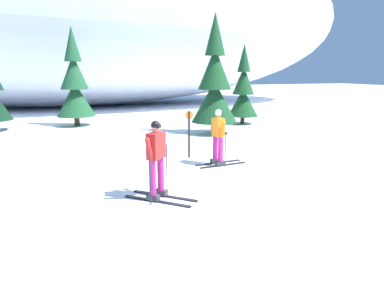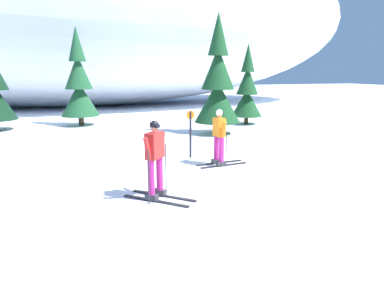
# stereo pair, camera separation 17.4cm
# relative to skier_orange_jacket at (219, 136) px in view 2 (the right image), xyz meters

# --- Properties ---
(ground_plane) EXTENTS (120.00, 120.00, 0.00)m
(ground_plane) POSITION_rel_skier_orange_jacket_xyz_m (-1.13, -1.34, -0.89)
(ground_plane) COLOR white
(skier_orange_jacket) EXTENTS (1.59, 0.78, 1.70)m
(skier_orange_jacket) POSITION_rel_skier_orange_jacket_xyz_m (0.00, 0.00, 0.00)
(skier_orange_jacket) COLOR black
(skier_orange_jacket) RESTS_ON ground
(skier_red_jacket) EXTENTS (1.49, 1.46, 1.76)m
(skier_red_jacket) POSITION_rel_skier_orange_jacket_xyz_m (-2.45, -2.19, 0.05)
(skier_red_jacket) COLOR black
(skier_red_jacket) RESTS_ON ground
(pine_tree_center_left) EXTENTS (1.95, 1.95, 5.06)m
(pine_tree_center_left) POSITION_rel_skier_orange_jacket_xyz_m (-3.79, 9.73, 1.23)
(pine_tree_center_left) COLOR #47301E
(pine_tree_center_left) RESTS_ON ground
(pine_tree_center_right) EXTENTS (2.06, 2.06, 5.34)m
(pine_tree_center_right) POSITION_rel_skier_orange_jacket_xyz_m (2.07, 5.12, 1.35)
(pine_tree_center_right) COLOR #47301E
(pine_tree_center_right) RESTS_ON ground
(pine_tree_far_right) EXTENTS (1.64, 1.64, 4.24)m
(pine_tree_far_right) POSITION_rel_skier_orange_jacket_xyz_m (4.74, 7.40, 0.89)
(pine_tree_far_right) COLOR #47301E
(pine_tree_far_right) RESTS_ON ground
(snow_ridge_background) EXTENTS (49.21, 19.79, 15.37)m
(snow_ridge_background) POSITION_rel_skier_orange_jacket_xyz_m (-3.71, 21.19, 6.80)
(snow_ridge_background) COLOR white
(snow_ridge_background) RESTS_ON ground
(trail_marker_post) EXTENTS (0.28, 0.07, 1.55)m
(trail_marker_post) POSITION_rel_skier_orange_jacket_xyz_m (-0.52, 1.18, -0.01)
(trail_marker_post) COLOR black
(trail_marker_post) RESTS_ON ground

